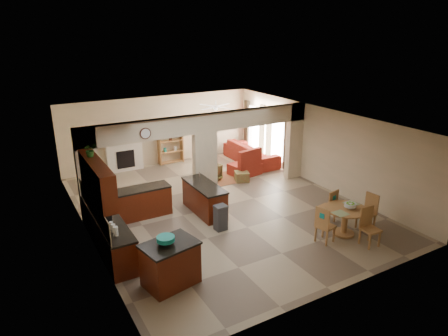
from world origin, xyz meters
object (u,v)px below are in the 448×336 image
dining_table (345,217)px  armchair (210,172)px  sofa (251,153)px  kitchen_island (170,264)px

dining_table → armchair: bearing=103.1°
dining_table → sofa: sofa is taller
kitchen_island → sofa: 8.80m
kitchen_island → dining_table: kitchen_island is taller
kitchen_island → dining_table: size_ratio=1.14×
sofa → armchair: 2.70m
sofa → armchair: (-2.50, -1.04, -0.09)m
kitchen_island → dining_table: 4.98m
sofa → dining_table: bearing=169.5°
kitchen_island → armchair: 6.39m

